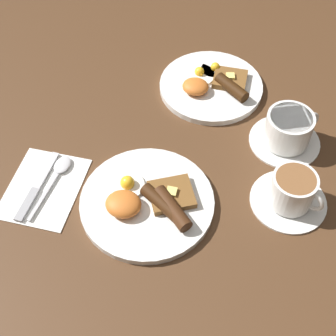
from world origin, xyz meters
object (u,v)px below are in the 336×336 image
(breakfast_plate_near, at_px, (148,202))
(breakfast_plate_far, at_px, (212,85))
(spoon, at_px, (58,171))
(teacup_near, at_px, (292,192))
(teacup_far, at_px, (288,131))
(knife, at_px, (36,189))

(breakfast_plate_near, bearing_deg, breakfast_plate_far, 80.35)
(breakfast_plate_near, height_order, breakfast_plate_far, breakfast_plate_near)
(spoon, bearing_deg, breakfast_plate_far, -32.97)
(breakfast_plate_far, relative_size, teacup_near, 1.62)
(breakfast_plate_far, xyz_separation_m, spoon, (-0.26, -0.33, -0.00))
(breakfast_plate_far, xyz_separation_m, teacup_far, (0.19, -0.13, 0.02))
(spoon, bearing_deg, teacup_near, -79.40)
(breakfast_plate_near, xyz_separation_m, knife, (-0.23, -0.02, -0.01))
(breakfast_plate_far, height_order, knife, breakfast_plate_far)
(breakfast_plate_far, bearing_deg, spoon, -128.57)
(teacup_far, bearing_deg, spoon, -156.12)
(teacup_near, relative_size, spoon, 0.91)
(breakfast_plate_near, height_order, knife, breakfast_plate_near)
(knife, distance_m, spoon, 0.06)
(breakfast_plate_far, distance_m, teacup_near, 0.35)
(breakfast_plate_far, relative_size, knife, 1.40)
(breakfast_plate_near, relative_size, teacup_near, 1.74)
(teacup_near, distance_m, teacup_far, 0.16)
(teacup_far, height_order, knife, teacup_far)
(breakfast_plate_far, xyz_separation_m, teacup_near, (0.21, -0.29, 0.02))
(teacup_near, height_order, spoon, teacup_near)
(breakfast_plate_far, relative_size, spoon, 1.47)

